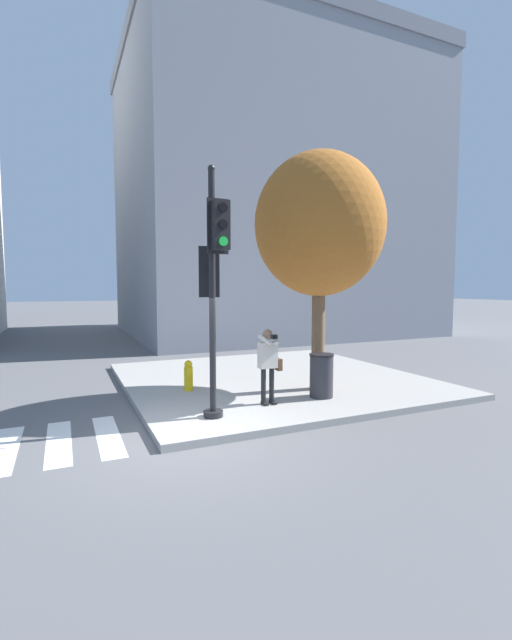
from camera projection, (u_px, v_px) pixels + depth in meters
name	position (u px, v px, depth m)	size (l,w,h in m)	color
ground_plane	(183.00, 440.00, 7.62)	(160.00, 160.00, 0.00)	#5B5B5E
sidewalk_corner	(272.00, 379.00, 12.23)	(8.00, 8.00, 0.15)	#9E9B96
traffic_signal_pole	(213.00, 274.00, 8.27)	(0.45, 1.19, 4.88)	black
person_photographer	(269.00, 360.00, 9.34)	(0.58, 0.54, 1.65)	black
street_tree	(319.00, 226.00, 10.50)	(3.19, 3.19, 5.85)	brown
fire_hydrant	(188.00, 376.00, 10.59)	(0.22, 0.28, 0.76)	yellow
trash_bin	(321.00, 375.00, 9.96)	(0.57, 0.57, 1.01)	#2D2D33
building_right	(268.00, 199.00, 25.48)	(16.26, 13.41, 15.91)	gray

